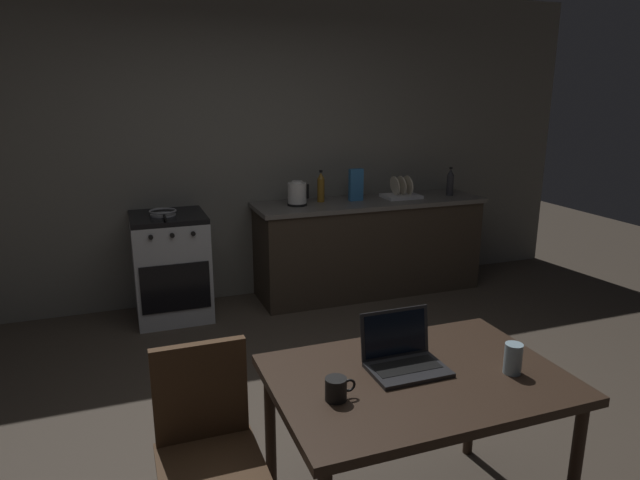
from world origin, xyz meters
name	(u,v)px	position (x,y,z in m)	size (l,w,h in m)	color
ground_plane	(323,438)	(0.00, 0.00, 0.00)	(12.00, 12.00, 0.00)	#473D33
back_wall	(260,147)	(0.30, 2.43, 1.37)	(6.40, 0.10, 2.74)	slate
kitchen_counter	(368,246)	(1.24, 2.08, 0.45)	(2.16, 0.64, 0.89)	#382D23
stove_oven	(171,266)	(-0.58, 2.08, 0.44)	(0.60, 0.62, 0.89)	#B7BABF
dining_table	(417,391)	(0.14, -0.74, 0.66)	(1.20, 0.82, 0.74)	#332319
chair	(207,442)	(-0.71, -0.58, 0.52)	(0.40, 0.40, 0.90)	#4C331E
laptop	(404,357)	(0.12, -0.66, 0.79)	(0.32, 0.26, 0.23)	#232326
electric_kettle	(297,194)	(0.54, 2.08, 0.99)	(0.19, 0.17, 0.22)	black
bottle	(450,182)	(2.07, 2.03, 1.02)	(0.07, 0.07, 0.28)	#2D2D33
frying_pan	(163,213)	(-0.62, 2.05, 0.91)	(0.22, 0.39, 0.05)	gray
coffee_mug	(336,389)	(-0.24, -0.80, 0.78)	(0.12, 0.08, 0.09)	black
drinking_glass	(513,359)	(0.52, -0.86, 0.80)	(0.07, 0.07, 0.13)	#99B7C6
cereal_box	(356,185)	(1.11, 2.10, 1.03)	(0.13, 0.05, 0.29)	#3372B2
dish_rack	(401,193)	(1.57, 2.08, 0.93)	(0.34, 0.26, 0.21)	silver
bottle_b	(321,187)	(0.79, 2.16, 1.02)	(0.07, 0.07, 0.29)	#8C601E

